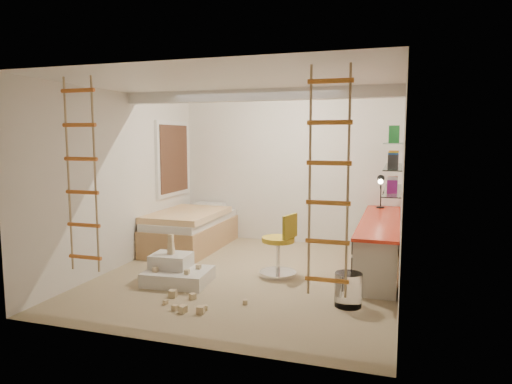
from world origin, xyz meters
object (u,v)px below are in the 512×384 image
(desk, at_px, (379,242))
(play_platform, at_px, (176,272))
(bed, at_px, (192,229))
(swivel_chair, at_px, (280,253))

(desk, bearing_deg, play_platform, -150.42)
(bed, xyz_separation_m, play_platform, (0.64, -1.81, -0.19))
(play_platform, bearing_deg, swivel_chair, 29.95)
(bed, relative_size, swivel_chair, 2.26)
(swivel_chair, bearing_deg, play_platform, -150.05)
(swivel_chair, height_order, play_platform, swivel_chair)
(bed, bearing_deg, desk, -6.49)
(play_platform, bearing_deg, desk, 29.58)
(desk, height_order, play_platform, desk)
(desk, xyz_separation_m, swivel_chair, (-1.31, -0.73, -0.08))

